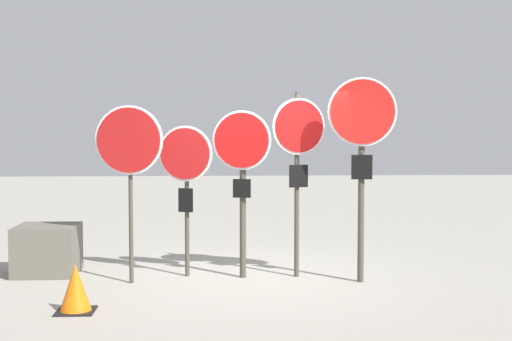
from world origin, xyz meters
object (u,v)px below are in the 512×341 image
stop_sign_1 (186,167)px  stop_sign_2 (242,163)px  stop_sign_3 (298,146)px  stop_sign_0 (129,149)px  stop_sign_4 (362,137)px  storage_crate (47,250)px  traffic_cone_0 (75,288)px

stop_sign_1 → stop_sign_2: 0.77m
stop_sign_1 → stop_sign_3: size_ratio=0.82×
stop_sign_0 → stop_sign_4: (3.01, -0.08, 0.16)m
stop_sign_2 → stop_sign_0: bearing=-156.8°
stop_sign_0 → stop_sign_3: (2.22, 0.30, 0.04)m
stop_sign_1 → stop_sign_2: stop_sign_2 is taller
stop_sign_0 → stop_sign_3: 2.24m
stop_sign_1 → stop_sign_4: size_ratio=0.77×
stop_sign_1 → stop_sign_3: bearing=11.8°
stop_sign_3 → storage_crate: (-3.45, 0.38, -1.45)m
stop_sign_2 → stop_sign_4: 1.62m
traffic_cone_0 → stop_sign_4: bearing=20.9°
stop_sign_3 → traffic_cone_0: stop_sign_3 is taller
stop_sign_4 → storage_crate: stop_sign_4 is taller
stop_sign_0 → traffic_cone_0: stop_sign_0 is taller
stop_sign_0 → stop_sign_1: bearing=39.1°
stop_sign_2 → traffic_cone_0: (-1.89, -1.67, -1.29)m
stop_sign_1 → stop_sign_4: bearing=3.8°
stop_sign_3 → stop_sign_0: bearing=169.4°
stop_sign_2 → storage_crate: size_ratio=2.73×
stop_sign_0 → stop_sign_3: size_ratio=0.92×
stop_sign_2 → stop_sign_3: (0.76, 0.03, 0.23)m
stop_sign_1 → stop_sign_3: (1.52, -0.10, 0.29)m
stop_sign_1 → traffic_cone_0: 2.45m
stop_sign_2 → stop_sign_1: bearing=-176.6°
storage_crate → stop_sign_2: bearing=-8.5°
stop_sign_0 → stop_sign_4: 3.02m
storage_crate → stop_sign_1: bearing=-8.1°
traffic_cone_0 → storage_crate: (-0.80, 2.07, 0.08)m
stop_sign_0 → stop_sign_2: 1.50m
stop_sign_0 → storage_crate: 1.99m
stop_sign_3 → traffic_cone_0: (-2.65, -1.69, -1.52)m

